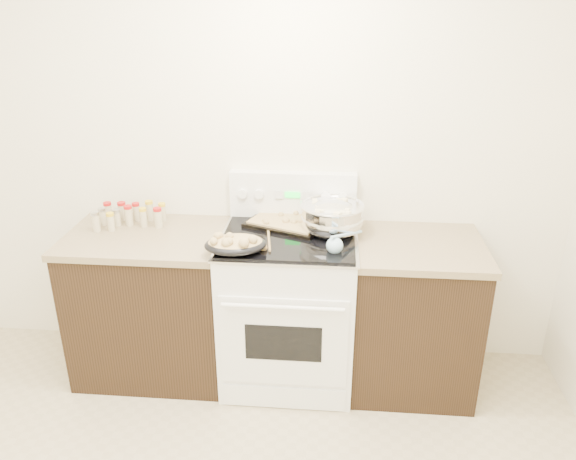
# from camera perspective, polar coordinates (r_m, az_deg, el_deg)

# --- Properties ---
(room_shell) EXTENTS (4.10, 3.60, 2.75)m
(room_shell) POSITION_cam_1_polar(r_m,az_deg,el_deg) (1.66, -16.38, 4.17)
(room_shell) COLOR white
(room_shell) RESTS_ON ground
(counter_left) EXTENTS (0.93, 0.67, 0.92)m
(counter_left) POSITION_cam_1_polar(r_m,az_deg,el_deg) (3.55, -13.47, -7.16)
(counter_left) COLOR black
(counter_left) RESTS_ON ground
(counter_right) EXTENTS (0.73, 0.67, 0.92)m
(counter_right) POSITION_cam_1_polar(r_m,az_deg,el_deg) (3.42, 12.50, -8.34)
(counter_right) COLOR black
(counter_right) RESTS_ON ground
(kitchen_range) EXTENTS (0.78, 0.73, 1.22)m
(kitchen_range) POSITION_cam_1_polar(r_m,az_deg,el_deg) (3.38, 0.08, -7.61)
(kitchen_range) COLOR white
(kitchen_range) RESTS_ON ground
(mixing_bowl) EXTENTS (0.43, 0.43, 0.22)m
(mixing_bowl) POSITION_cam_1_polar(r_m,az_deg,el_deg) (3.20, 4.50, 1.27)
(mixing_bowl) COLOR silver
(mixing_bowl) RESTS_ON kitchen_range
(roasting_pan) EXTENTS (0.37, 0.29, 0.11)m
(roasting_pan) POSITION_cam_1_polar(r_m,az_deg,el_deg) (2.96, -5.39, -1.39)
(roasting_pan) COLOR black
(roasting_pan) RESTS_ON kitchen_range
(baking_sheet) EXTENTS (0.52, 0.45, 0.06)m
(baking_sheet) POSITION_cam_1_polar(r_m,az_deg,el_deg) (3.31, -0.06, 0.82)
(baking_sheet) COLOR black
(baking_sheet) RESTS_ON kitchen_range
(wooden_spoon) EXTENTS (0.07, 0.28, 0.04)m
(wooden_spoon) POSITION_cam_1_polar(r_m,az_deg,el_deg) (3.03, -2.29, -1.48)
(wooden_spoon) COLOR #9B7946
(wooden_spoon) RESTS_ON kitchen_range
(blue_ladle) EXTENTS (0.20, 0.26, 0.11)m
(blue_ladle) POSITION_cam_1_polar(r_m,az_deg,el_deg) (2.98, 4.88, -1.48)
(blue_ladle) COLOR #99C6E5
(blue_ladle) RESTS_ON kitchen_range
(spice_jars) EXTENTS (0.40, 0.24, 0.13)m
(spice_jars) POSITION_cam_1_polar(r_m,az_deg,el_deg) (3.49, -15.90, 1.47)
(spice_jars) COLOR #BFB28C
(spice_jars) RESTS_ON counter_left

